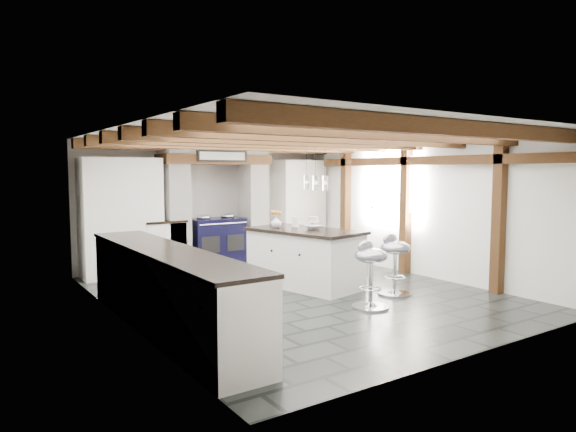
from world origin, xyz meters
TOP-DOWN VIEW (x-y plane):
  - ground at (0.00, 0.00)m, footprint 6.00×6.00m
  - room_shell at (-0.61, 1.42)m, footprint 6.00×6.03m
  - range_cooker at (0.00, 2.68)m, footprint 1.00×0.63m
  - kitchen_island at (0.37, 0.34)m, footprint 1.31×1.96m
  - bar_stool_near at (1.11, -0.84)m, footprint 0.48×0.48m
  - bar_stool_far at (0.32, -1.17)m, footprint 0.52×0.52m

SIDE VIEW (x-z plane):
  - ground at x=0.00m, z-range 0.00..0.00m
  - kitchen_island at x=0.37m, z-range -0.14..1.05m
  - range_cooker at x=0.00m, z-range -0.03..0.96m
  - bar_stool_near at x=1.11m, z-range 0.11..0.99m
  - bar_stool_far at x=0.32m, z-range 0.11..0.99m
  - room_shell at x=-0.61m, z-range -1.93..4.07m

